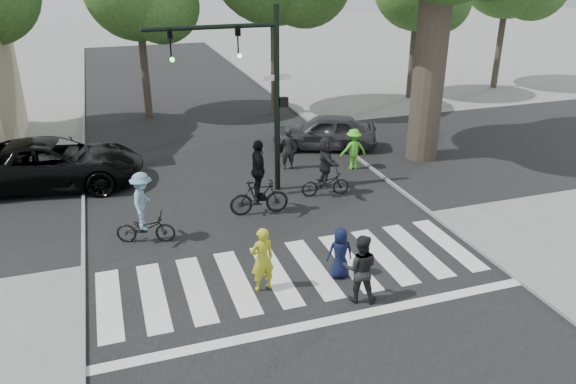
% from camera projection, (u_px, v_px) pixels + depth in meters
% --- Properties ---
extents(ground, '(120.00, 120.00, 0.00)m').
position_uv_depth(ground, '(308.00, 292.00, 13.28)').
color(ground, gray).
rests_on(ground, ground).
extents(road_stem, '(10.00, 70.00, 0.01)m').
position_uv_depth(road_stem, '(253.00, 208.00, 17.63)').
color(road_stem, black).
rests_on(road_stem, ground).
extents(road_cross, '(70.00, 10.00, 0.01)m').
position_uv_depth(road_cross, '(231.00, 175.00, 20.24)').
color(road_cross, black).
rests_on(road_cross, ground).
extents(curb_left, '(0.10, 70.00, 0.10)m').
position_uv_depth(curb_left, '(83.00, 230.00, 16.14)').
color(curb_left, gray).
rests_on(curb_left, ground).
extents(curb_right, '(0.10, 70.00, 0.10)m').
position_uv_depth(curb_right, '(396.00, 187.00, 19.08)').
color(curb_right, gray).
rests_on(curb_right, ground).
extents(crosswalk, '(10.00, 3.85, 0.01)m').
position_uv_depth(crosswalk, '(299.00, 278.00, 13.85)').
color(crosswalk, silver).
rests_on(crosswalk, ground).
extents(traffic_signal, '(4.45, 0.29, 6.00)m').
position_uv_depth(traffic_signal, '(251.00, 76.00, 17.23)').
color(traffic_signal, black).
rests_on(traffic_signal, ground).
extents(pedestrian_woman, '(0.65, 0.48, 1.62)m').
position_uv_depth(pedestrian_woman, '(262.00, 259.00, 13.10)').
color(pedestrian_woman, gold).
rests_on(pedestrian_woman, ground).
extents(pedestrian_child, '(0.69, 0.49, 1.32)m').
position_uv_depth(pedestrian_child, '(340.00, 253.00, 13.69)').
color(pedestrian_child, '#0E1433').
rests_on(pedestrian_child, ground).
extents(pedestrian_adult, '(1.00, 0.91, 1.66)m').
position_uv_depth(pedestrian_adult, '(360.00, 269.00, 12.68)').
color(pedestrian_adult, black).
rests_on(pedestrian_adult, ground).
extents(cyclist_left, '(1.71, 1.18, 2.05)m').
position_uv_depth(cyclist_left, '(144.00, 213.00, 15.25)').
color(cyclist_left, black).
rests_on(cyclist_left, ground).
extents(cyclist_mid, '(1.85, 1.14, 2.36)m').
position_uv_depth(cyclist_mid, '(259.00, 184.00, 16.88)').
color(cyclist_mid, black).
rests_on(cyclist_mid, ground).
extents(cyclist_right, '(1.65, 1.53, 2.02)m').
position_uv_depth(cyclist_right, '(326.00, 170.00, 18.20)').
color(cyclist_right, black).
rests_on(cyclist_right, ground).
extents(car_suv, '(6.27, 3.63, 1.64)m').
position_uv_depth(car_suv, '(53.00, 163.00, 18.97)').
color(car_suv, black).
rests_on(car_suv, ground).
extents(car_grey, '(4.49, 3.10, 1.42)m').
position_uv_depth(car_grey, '(325.00, 132.00, 22.69)').
color(car_grey, '#35343A').
rests_on(car_grey, ground).
extents(bystander_hivis, '(1.01, 0.62, 1.53)m').
position_uv_depth(bystander_hivis, '(353.00, 149.00, 20.53)').
color(bystander_hivis, '#51D22B').
rests_on(bystander_hivis, ground).
extents(bystander_dark, '(0.58, 0.38, 1.57)m').
position_uv_depth(bystander_dark, '(288.00, 149.00, 20.52)').
color(bystander_dark, black).
rests_on(bystander_dark, ground).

